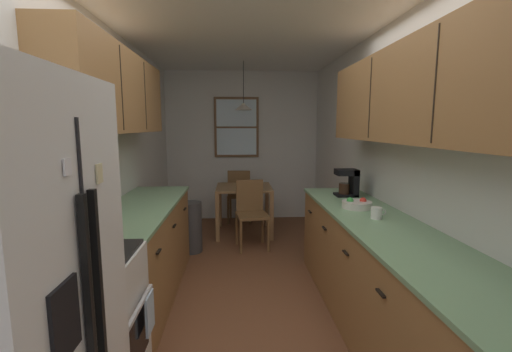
# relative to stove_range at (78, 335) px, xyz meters

# --- Properties ---
(ground_plane) EXTENTS (12.00, 12.00, 0.00)m
(ground_plane) POSITION_rel_stove_range_xyz_m (0.99, 1.55, -0.47)
(ground_plane) COLOR brown
(wall_left) EXTENTS (0.10, 9.00, 2.55)m
(wall_left) POSITION_rel_stove_range_xyz_m (-0.36, 1.55, 0.80)
(wall_left) COLOR silver
(wall_left) RESTS_ON ground
(wall_right) EXTENTS (0.10, 9.00, 2.55)m
(wall_right) POSITION_rel_stove_range_xyz_m (2.34, 1.55, 0.80)
(wall_right) COLOR silver
(wall_right) RESTS_ON ground
(wall_back) EXTENTS (4.40, 0.10, 2.55)m
(wall_back) POSITION_rel_stove_range_xyz_m (0.99, 4.20, 0.80)
(wall_back) COLOR silver
(wall_back) RESTS_ON ground
(ceiling_slab) EXTENTS (4.40, 9.00, 0.08)m
(ceiling_slab) POSITION_rel_stove_range_xyz_m (0.99, 1.55, 2.12)
(ceiling_slab) COLOR white
(stove_range) EXTENTS (0.66, 0.64, 1.10)m
(stove_range) POSITION_rel_stove_range_xyz_m (0.00, 0.00, 0.00)
(stove_range) COLOR white
(stove_range) RESTS_ON ground
(microwave_over_range) EXTENTS (0.39, 0.60, 0.33)m
(microwave_over_range) POSITION_rel_stove_range_xyz_m (-0.11, 0.00, 1.24)
(microwave_over_range) COLOR silver
(counter_left) EXTENTS (0.64, 2.01, 0.90)m
(counter_left) POSITION_rel_stove_range_xyz_m (-0.01, 1.33, -0.02)
(counter_left) COLOR olive
(counter_left) RESTS_ON ground
(upper_cabinets_left) EXTENTS (0.33, 2.09, 0.69)m
(upper_cabinets_left) POSITION_rel_stove_range_xyz_m (-0.15, 1.28, 1.44)
(upper_cabinets_left) COLOR olive
(counter_right) EXTENTS (0.64, 3.10, 0.90)m
(counter_right) POSITION_rel_stove_range_xyz_m (1.99, 0.55, -0.02)
(counter_right) COLOR olive
(counter_right) RESTS_ON ground
(upper_cabinets_right) EXTENTS (0.33, 2.78, 0.69)m
(upper_cabinets_right) POSITION_rel_stove_range_xyz_m (2.13, 0.50, 1.37)
(upper_cabinets_right) COLOR olive
(dining_table) EXTENTS (0.82, 0.78, 0.72)m
(dining_table) POSITION_rel_stove_range_xyz_m (1.00, 3.28, 0.13)
(dining_table) COLOR olive
(dining_table) RESTS_ON ground
(dining_chair_near) EXTENTS (0.45, 0.45, 0.90)m
(dining_chair_near) POSITION_rel_stove_range_xyz_m (1.08, 2.68, 0.03)
(dining_chair_near) COLOR brown
(dining_chair_near) RESTS_ON ground
(dining_chair_far) EXTENTS (0.43, 0.43, 0.90)m
(dining_chair_far) POSITION_rel_stove_range_xyz_m (0.94, 3.88, 0.03)
(dining_chair_far) COLOR brown
(dining_chair_far) RESTS_ON ground
(pendant_light) EXTENTS (0.25, 0.25, 0.69)m
(pendant_light) POSITION_rel_stove_range_xyz_m (1.00, 3.28, 1.44)
(pendant_light) COLOR black
(back_window) EXTENTS (0.76, 0.05, 1.02)m
(back_window) POSITION_rel_stove_range_xyz_m (0.90, 4.13, 1.13)
(back_window) COLOR brown
(trash_bin) EXTENTS (0.29, 0.29, 0.66)m
(trash_bin) POSITION_rel_stove_range_xyz_m (0.29, 2.53, -0.14)
(trash_bin) COLOR #3F3F42
(trash_bin) RESTS_ON ground
(storage_canister) EXTENTS (0.13, 0.13, 0.17)m
(storage_canister) POSITION_rel_stove_range_xyz_m (-0.01, 0.54, 0.51)
(storage_canister) COLOR red
(storage_canister) RESTS_ON counter_left
(dish_towel) EXTENTS (0.02, 0.16, 0.24)m
(dish_towel) POSITION_rel_stove_range_xyz_m (0.35, 0.16, 0.03)
(dish_towel) COLOR silver
(coffee_maker) EXTENTS (0.22, 0.18, 0.28)m
(coffee_maker) POSITION_rel_stove_range_xyz_m (2.06, 1.64, 0.58)
(coffee_maker) COLOR black
(coffee_maker) RESTS_ON counter_right
(mug_spare) EXTENTS (0.12, 0.08, 0.09)m
(mug_spare) POSITION_rel_stove_range_xyz_m (1.98, 0.75, 0.47)
(mug_spare) COLOR white
(mug_spare) RESTS_ON counter_right
(fruit_bowl) EXTENTS (0.26, 0.26, 0.09)m
(fruit_bowl) POSITION_rel_stove_range_xyz_m (1.95, 1.11, 0.46)
(fruit_bowl) COLOR silver
(fruit_bowl) RESTS_ON counter_right
(table_serving_bowl) EXTENTS (0.19, 0.19, 0.06)m
(table_serving_bowl) POSITION_rel_stove_range_xyz_m (1.11, 3.36, 0.28)
(table_serving_bowl) COLOR #4C7299
(table_serving_bowl) RESTS_ON dining_table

